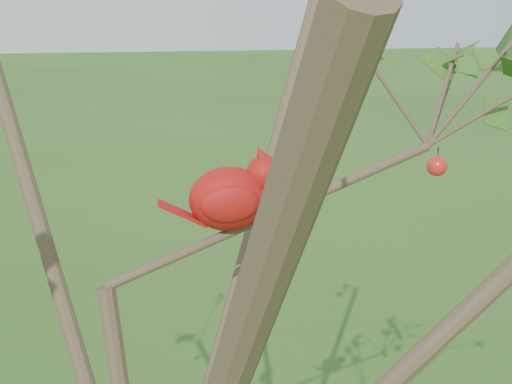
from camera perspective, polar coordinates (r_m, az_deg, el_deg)
crabapple_tree at (r=1.05m, az=-9.77°, el=-2.19°), size 2.35×2.05×2.95m
cardinal at (r=1.17m, az=-2.01°, el=-0.28°), size 0.25×0.12×0.17m
distant_trees at (r=26.99m, az=-14.30°, el=13.46°), size 40.91×16.49×3.55m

